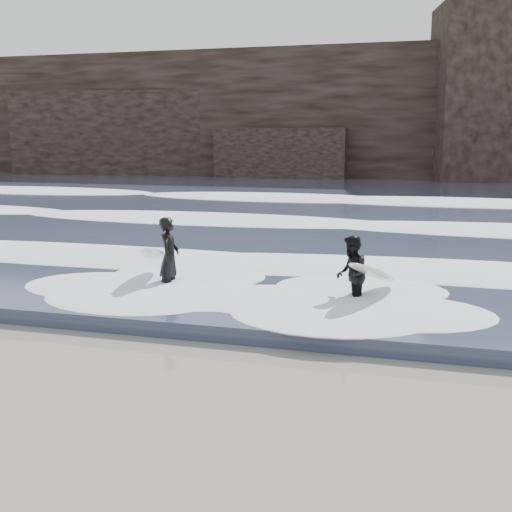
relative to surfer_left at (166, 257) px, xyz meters
The scene contains 8 objects.
ground 6.18m from the surfer_left, 71.07° to the right, with size 120.00×120.00×0.00m, color olive.
sea 23.30m from the surfer_left, 85.11° to the left, with size 90.00×52.00×0.30m, color #2F3851.
headland 40.47m from the surfer_left, 87.17° to the left, with size 70.00×9.00×10.00m, color black.
foam_near 3.80m from the surfer_left, 58.23° to the left, with size 60.00×3.20×0.20m, color white.
foam_mid 10.41m from the surfer_left, 78.99° to the left, with size 60.00×4.00×0.24m, color white.
foam_far 19.31m from the surfer_left, 84.10° to the left, with size 60.00×4.80×0.30m, color white.
surfer_left is the anchor object (origin of this frame).
surfer_right 4.05m from the surfer_left, ahead, with size 1.30×2.14×1.52m.
Camera 1 is at (3.50, -6.62, 3.39)m, focal length 45.00 mm.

